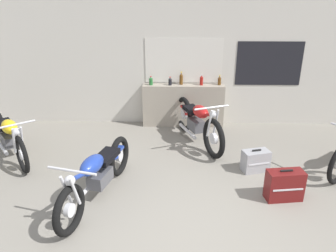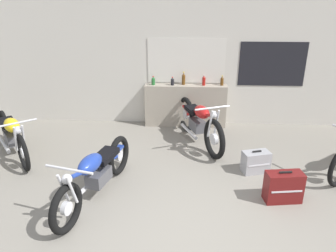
# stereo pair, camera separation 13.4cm
# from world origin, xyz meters

# --- Properties ---
(ground_plane) EXTENTS (24.00, 24.00, 0.00)m
(ground_plane) POSITION_xyz_m (0.00, 0.00, 0.00)
(ground_plane) COLOR gray
(wall_back) EXTENTS (10.00, 0.07, 2.80)m
(wall_back) POSITION_xyz_m (0.02, 3.80, 1.40)
(wall_back) COLOR beige
(wall_back) RESTS_ON ground_plane
(sill_counter) EXTENTS (1.73, 0.28, 0.90)m
(sill_counter) POSITION_xyz_m (0.05, 3.62, 0.45)
(sill_counter) COLOR gray
(sill_counter) RESTS_ON ground_plane
(bottle_leftmost) EXTENTS (0.08, 0.08, 0.18)m
(bottle_leftmost) POSITION_xyz_m (-0.64, 3.61, 0.98)
(bottle_leftmost) COLOR #23662D
(bottle_leftmost) RESTS_ON sill_counter
(bottle_left_center) EXTENTS (0.07, 0.07, 0.18)m
(bottle_left_center) POSITION_xyz_m (-0.24, 3.60, 0.98)
(bottle_left_center) COLOR black
(bottle_left_center) RESTS_ON sill_counter
(bottle_center) EXTENTS (0.07, 0.07, 0.27)m
(bottle_center) POSITION_xyz_m (-0.01, 3.66, 1.02)
(bottle_center) COLOR #5B3814
(bottle_center) RESTS_ON sill_counter
(bottle_right_center) EXTENTS (0.07, 0.07, 0.23)m
(bottle_right_center) POSITION_xyz_m (0.42, 3.62, 1.00)
(bottle_right_center) COLOR maroon
(bottle_right_center) RESTS_ON sill_counter
(bottle_rightmost) EXTENTS (0.07, 0.07, 0.21)m
(bottle_rightmost) POSITION_xyz_m (0.80, 3.65, 0.99)
(bottle_rightmost) COLOR #5B3814
(bottle_rightmost) RESTS_ON sill_counter
(motorcycle_red) EXTENTS (0.92, 1.91, 0.90)m
(motorcycle_red) POSITION_xyz_m (0.30, 2.72, 0.43)
(motorcycle_red) COLOR black
(motorcycle_red) RESTS_ON ground_plane
(motorcycle_blue) EXTENTS (0.77, 2.02, 0.79)m
(motorcycle_blue) POSITION_xyz_m (-1.18, 0.81, 0.39)
(motorcycle_blue) COLOR black
(motorcycle_blue) RESTS_ON ground_plane
(motorcycle_yellow) EXTENTS (1.32, 1.61, 0.80)m
(motorcycle_yellow) POSITION_xyz_m (-3.00, 2.05, 0.40)
(motorcycle_yellow) COLOR black
(motorcycle_yellow) RESTS_ON ground_plane
(hard_case_darkred) EXTENTS (0.53, 0.30, 0.46)m
(hard_case_darkred) POSITION_xyz_m (1.42, 0.87, 0.22)
(hard_case_darkred) COLOR maroon
(hard_case_darkred) RESTS_ON ground_plane
(hard_case_silver) EXTENTS (0.47, 0.34, 0.38)m
(hard_case_silver) POSITION_xyz_m (1.19, 1.66, 0.18)
(hard_case_silver) COLOR #9E9EA3
(hard_case_silver) RESTS_ON ground_plane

